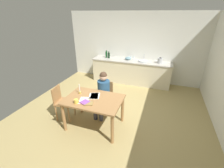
{
  "coord_description": "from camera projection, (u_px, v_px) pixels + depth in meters",
  "views": [
    {
      "loc": [
        1.15,
        -3.24,
        2.53
      ],
      "look_at": [
        -0.03,
        0.13,
        0.85
      ],
      "focal_mm": 24.31,
      "sensor_mm": 36.0,
      "label": 1
    }
  ],
  "objects": [
    {
      "name": "wine_glass_near_sink",
      "position": [
        134.0,
        57.0,
        5.78
      ],
      "size": [
        0.07,
        0.07,
        0.15
      ],
      "color": "silver",
      "rests_on": "kitchen_counter"
    },
    {
      "name": "wine_glass_back_left",
      "position": [
        129.0,
        56.0,
        5.84
      ],
      "size": [
        0.07,
        0.07,
        0.15
      ],
      "color": "silver",
      "rests_on": "kitchen_counter"
    },
    {
      "name": "stovetop_kettle",
      "position": [
        160.0,
        60.0,
        5.36
      ],
      "size": [
        0.18,
        0.18,
        0.22
      ],
      "color": "#B7BABF",
      "rests_on": "kitchen_counter"
    },
    {
      "name": "book_magazine",
      "position": [
        89.0,
        103.0,
        3.25
      ],
      "size": [
        0.23,
        0.21,
        0.02
      ],
      "primitive_type": "cube",
      "rotation": [
        0.0,
        0.0,
        0.33
      ],
      "color": "olive",
      "rests_on": "dining_table"
    },
    {
      "name": "bottle_vinegar",
      "position": [
        109.0,
        55.0,
        5.96
      ],
      "size": [
        0.08,
        0.08,
        0.26
      ],
      "color": "black",
      "rests_on": "kitchen_counter"
    },
    {
      "name": "paper_letter",
      "position": [
        95.0,
        96.0,
        3.57
      ],
      "size": [
        0.29,
        0.35,
        0.0
      ],
      "primitive_type": "cube",
      "rotation": [
        0.0,
        0.0,
        0.3
      ],
      "color": "white",
      "rests_on": "dining_table"
    },
    {
      "name": "person_seated",
      "position": [
        103.0,
        91.0,
        3.94
      ],
      "size": [
        0.33,
        0.6,
        1.19
      ],
      "color": "navy",
      "rests_on": "ground"
    },
    {
      "name": "wall_back",
      "position": [
        134.0,
        48.0,
        5.85
      ],
      "size": [
        5.2,
        0.12,
        2.6
      ],
      "primitive_type": "cube",
      "color": "silver",
      "rests_on": "ground"
    },
    {
      "name": "paper_envelope",
      "position": [
        94.0,
        96.0,
        3.56
      ],
      "size": [
        0.3,
        0.35,
        0.0
      ],
      "primitive_type": "cube",
      "rotation": [
        0.0,
        0.0,
        0.35
      ],
      "color": "white",
      "rests_on": "dining_table"
    },
    {
      "name": "dining_table",
      "position": [
        94.0,
        103.0,
        3.49
      ],
      "size": [
        1.3,
        0.89,
        0.76
      ],
      "color": "#9E7042",
      "rests_on": "ground"
    },
    {
      "name": "wine_glass_by_kettle",
      "position": [
        131.0,
        56.0,
        5.81
      ],
      "size": [
        0.07,
        0.07,
        0.15
      ],
      "color": "silver",
      "rests_on": "kitchen_counter"
    },
    {
      "name": "coffee_mug",
      "position": [
        76.0,
        101.0,
        3.26
      ],
      "size": [
        0.12,
        0.09,
        0.1
      ],
      "color": "#F2CC4C",
      "rests_on": "dining_table"
    },
    {
      "name": "book_cookery",
      "position": [
        85.0,
        102.0,
        3.29
      ],
      "size": [
        0.21,
        0.22,
        0.03
      ],
      "primitive_type": "cube",
      "rotation": [
        0.0,
        0.0,
        -0.31
      ],
      "color": "purple",
      "rests_on": "dining_table"
    },
    {
      "name": "mixing_bowl",
      "position": [
        128.0,
        58.0,
        5.78
      ],
      "size": [
        0.23,
        0.23,
        0.1
      ],
      "primitive_type": "ellipsoid",
      "color": "#668C99",
      "rests_on": "kitchen_counter"
    },
    {
      "name": "paper_bill",
      "position": [
        84.0,
        100.0,
        3.38
      ],
      "size": [
        0.29,
        0.34,
        0.0
      ],
      "primitive_type": "cube",
      "rotation": [
        0.0,
        0.0,
        0.3
      ],
      "color": "white",
      "rests_on": "dining_table"
    },
    {
      "name": "bottle_oil",
      "position": [
        106.0,
        54.0,
        6.03
      ],
      "size": [
        0.08,
        0.08,
        0.29
      ],
      "color": "#194C23",
      "rests_on": "kitchen_counter"
    },
    {
      "name": "ground_plane",
      "position": [
        112.0,
        114.0,
        4.2
      ],
      "size": [
        5.2,
        5.2,
        0.04
      ],
      "primitive_type": "cube",
      "color": "tan"
    },
    {
      "name": "candlestick",
      "position": [
        80.0,
        91.0,
        3.65
      ],
      "size": [
        0.06,
        0.06,
        0.25
      ],
      "color": "gold",
      "rests_on": "dining_table"
    },
    {
      "name": "chair_side_empty",
      "position": [
        62.0,
        101.0,
        3.85
      ],
      "size": [
        0.45,
        0.45,
        0.88
      ],
      "color": "#9E7042",
      "rests_on": "ground"
    },
    {
      "name": "chair_at_table",
      "position": [
        105.0,
        96.0,
        4.15
      ],
      "size": [
        0.41,
        0.41,
        0.85
      ],
      "color": "#9E7042",
      "rests_on": "ground"
    },
    {
      "name": "sink_unit",
      "position": [
        143.0,
        61.0,
        5.58
      ],
      "size": [
        0.36,
        0.36,
        0.24
      ],
      "color": "#B2B7BC",
      "rests_on": "kitchen_counter"
    },
    {
      "name": "kitchen_counter",
      "position": [
        131.0,
        71.0,
        5.91
      ],
      "size": [
        2.99,
        0.64,
        0.9
      ],
      "color": "beige",
      "rests_on": "ground"
    }
  ]
}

